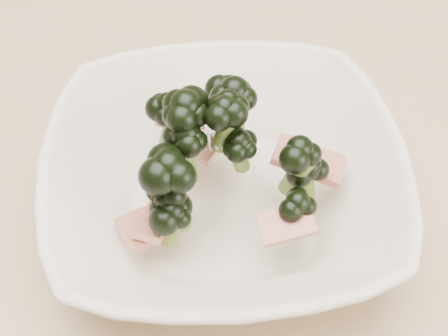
% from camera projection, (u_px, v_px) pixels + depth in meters
% --- Properties ---
extents(dining_table, '(1.20, 0.80, 0.75)m').
position_uv_depth(dining_table, '(138.00, 200.00, 0.65)').
color(dining_table, tan).
rests_on(dining_table, ground).
extents(broccoli_dish, '(0.37, 0.37, 0.13)m').
position_uv_depth(broccoli_dish, '(223.00, 177.00, 0.49)').
color(broccoli_dish, beige).
rests_on(broccoli_dish, dining_table).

